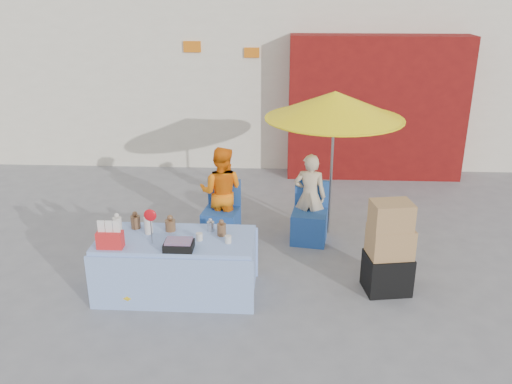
# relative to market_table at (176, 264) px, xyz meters

# --- Properties ---
(ground) EXTENTS (80.00, 80.00, 0.00)m
(ground) POSITION_rel_market_table_xyz_m (0.72, 0.16, -0.37)
(ground) COLOR slate
(ground) RESTS_ON ground
(market_table) EXTENTS (1.86, 0.87, 1.12)m
(market_table) POSITION_rel_market_table_xyz_m (0.00, 0.00, 0.00)
(market_table) COLOR #89ABDC
(market_table) RESTS_ON ground
(chair_left) EXTENTS (0.55, 0.54, 0.85)m
(chair_left) POSITION_rel_market_table_xyz_m (0.37, 1.45, -0.11)
(chair_left) COLOR #214A97
(chair_left) RESTS_ON ground
(chair_right) EXTENTS (0.55, 0.54, 0.85)m
(chair_right) POSITION_rel_market_table_xyz_m (1.62, 1.45, -0.11)
(chair_right) COLOR #214A97
(chair_right) RESTS_ON ground
(vendor_orange) EXTENTS (0.72, 0.60, 1.33)m
(vendor_orange) POSITION_rel_market_table_xyz_m (0.36, 1.59, 0.30)
(vendor_orange) COLOR orange
(vendor_orange) RESTS_ON ground
(vendor_beige) EXTENTS (0.50, 0.37, 1.25)m
(vendor_beige) POSITION_rel_market_table_xyz_m (1.61, 1.59, 0.26)
(vendor_beige) COLOR #C5AF8B
(vendor_beige) RESTS_ON ground
(umbrella) EXTENTS (1.90, 1.90, 2.09)m
(umbrella) POSITION_rel_market_table_xyz_m (1.91, 1.74, 1.53)
(umbrella) COLOR gray
(umbrella) RESTS_ON ground
(box_stack) EXTENTS (0.58, 0.50, 1.14)m
(box_stack) POSITION_rel_market_table_xyz_m (2.48, 0.16, 0.16)
(box_stack) COLOR black
(box_stack) RESTS_ON ground
(tarp_bundle) EXTENTS (0.78, 0.68, 0.30)m
(tarp_bundle) POSITION_rel_market_table_xyz_m (-0.48, -0.16, -0.21)
(tarp_bundle) COLOR gold
(tarp_bundle) RESTS_ON ground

